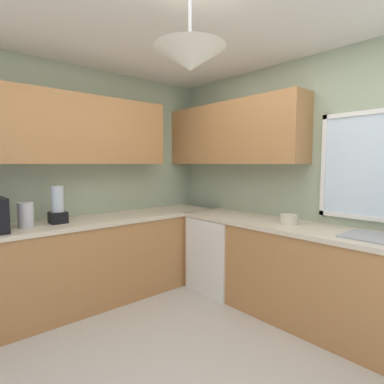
# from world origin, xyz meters

# --- Properties ---
(ground_plane) EXTENTS (8.48, 8.48, 0.00)m
(ground_plane) POSITION_xyz_m (0.00, 0.00, 0.00)
(ground_plane) COLOR #B7B2A8
(room_shell) EXTENTS (3.97, 3.45, 2.56)m
(room_shell) POSITION_xyz_m (-0.79, 0.54, 1.79)
(room_shell) COLOR #9EAD8E
(room_shell) RESTS_ON ground_plane
(counter_run_left) EXTENTS (0.65, 3.06, 0.88)m
(counter_run_left) POSITION_xyz_m (-1.62, 0.00, 0.44)
(counter_run_left) COLOR #AD7542
(counter_run_left) RESTS_ON ground_plane
(counter_run_back) EXTENTS (3.06, 0.65, 0.88)m
(counter_run_back) POSITION_xyz_m (0.21, 1.35, 0.44)
(counter_run_back) COLOR #AD7542
(counter_run_back) RESTS_ON ground_plane
(dishwasher) EXTENTS (0.60, 0.60, 0.84)m
(dishwasher) POSITION_xyz_m (-0.96, 1.32, 0.42)
(dishwasher) COLOR white
(dishwasher) RESTS_ON ground_plane
(kettle) EXTENTS (0.13, 0.13, 0.23)m
(kettle) POSITION_xyz_m (-1.60, -0.57, 0.99)
(kettle) COLOR #B7B7BC
(kettle) RESTS_ON counter_run_left
(bowl) EXTENTS (0.17, 0.17, 0.09)m
(bowl) POSITION_xyz_m (-0.12, 1.35, 0.93)
(bowl) COLOR beige
(bowl) RESTS_ON counter_run_back
(blender_appliance) EXTENTS (0.15, 0.15, 0.36)m
(blender_appliance) POSITION_xyz_m (-1.62, -0.28, 1.04)
(blender_appliance) COLOR black
(blender_appliance) RESTS_ON counter_run_left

